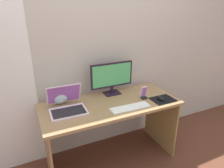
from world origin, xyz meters
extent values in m
plane|color=brown|center=(0.00, 0.00, 0.00)|extent=(8.00, 8.00, 0.00)
cube|color=#B7B1A4|center=(0.00, 0.38, 1.25)|extent=(6.00, 0.04, 2.50)
cube|color=#92734B|center=(0.00, 0.00, 0.71)|extent=(1.43, 0.62, 0.03)
cube|color=olive|center=(-0.68, 0.00, 0.35)|extent=(0.02, 0.58, 0.70)
cube|color=olive|center=(0.68, 0.00, 0.35)|extent=(0.02, 0.58, 0.70)
cube|color=black|center=(0.11, 0.21, 0.73)|extent=(0.18, 0.14, 0.01)
cylinder|color=black|center=(0.11, 0.21, 0.78)|extent=(0.04, 0.04, 0.08)
cube|color=black|center=(0.11, 0.21, 0.95)|extent=(0.50, 0.02, 0.28)
cube|color=#4CB266|center=(0.11, 0.20, 0.95)|extent=(0.46, 0.00, 0.24)
cube|color=silver|center=(-0.44, -0.01, 0.73)|extent=(0.35, 0.25, 0.02)
cube|color=black|center=(-0.44, -0.02, 0.74)|extent=(0.31, 0.19, 0.00)
cube|color=silver|center=(-0.44, 0.15, 0.85)|extent=(0.34, 0.10, 0.22)
cube|color=#A559BF|center=(-0.44, 0.15, 0.85)|extent=(0.31, 0.09, 0.19)
sphere|color=silver|center=(-0.47, 0.23, 0.81)|extent=(0.17, 0.17, 0.17)
cube|color=white|center=(0.13, -0.18, 0.73)|extent=(0.41, 0.13, 0.01)
cube|color=black|center=(0.54, -0.17, 0.73)|extent=(0.25, 0.20, 0.00)
ellipsoid|color=black|center=(0.52, -0.16, 0.75)|extent=(0.07, 0.11, 0.04)
cube|color=black|center=(0.37, -0.05, 0.74)|extent=(0.06, 0.05, 0.02)
cube|color=silver|center=(0.37, -0.04, 0.81)|extent=(0.06, 0.03, 0.12)
cube|color=#A559BF|center=(0.37, -0.05, 0.81)|extent=(0.05, 0.02, 0.10)
camera|label=1|loc=(-0.77, -1.68, 1.68)|focal=32.01mm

